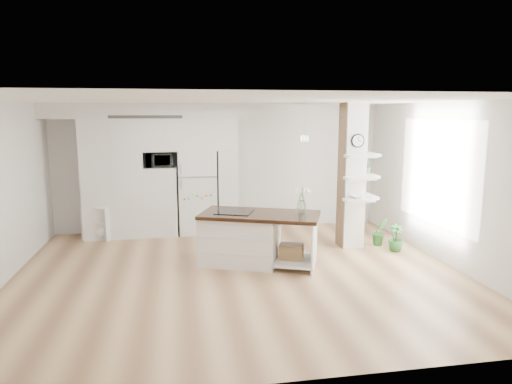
# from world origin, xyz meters

# --- Properties ---
(floor) EXTENTS (7.00, 6.00, 0.01)m
(floor) POSITION_xyz_m (0.00, 0.00, 0.00)
(floor) COLOR tan
(floor) RESTS_ON ground
(room) EXTENTS (7.04, 6.04, 2.72)m
(room) POSITION_xyz_m (0.00, 0.00, 1.86)
(room) COLOR white
(room) RESTS_ON ground
(cabinet_wall) EXTENTS (4.00, 0.71, 2.70)m
(cabinet_wall) POSITION_xyz_m (-1.45, 2.67, 1.51)
(cabinet_wall) COLOR white
(cabinet_wall) RESTS_ON floor
(refrigerator) EXTENTS (0.78, 0.69, 1.75)m
(refrigerator) POSITION_xyz_m (-0.53, 2.68, 0.88)
(refrigerator) COLOR white
(refrigerator) RESTS_ON floor
(column) EXTENTS (0.69, 0.90, 2.70)m
(column) POSITION_xyz_m (2.38, 1.13, 1.35)
(column) COLOR silver
(column) RESTS_ON floor
(window) EXTENTS (0.00, 2.40, 2.40)m
(window) POSITION_xyz_m (3.48, 0.30, 1.50)
(window) COLOR white
(window) RESTS_ON room
(pendant_light) EXTENTS (0.12, 0.12, 0.10)m
(pendant_light) POSITION_xyz_m (1.70, 0.15, 2.12)
(pendant_light) COLOR white
(pendant_light) RESTS_ON room
(kitchen_island) EXTENTS (2.14, 1.57, 1.44)m
(kitchen_island) POSITION_xyz_m (0.20, 0.51, 0.46)
(kitchen_island) COLOR white
(kitchen_island) RESTS_ON floor
(bookshelf) EXTENTS (0.66, 0.53, 0.68)m
(bookshelf) POSITION_xyz_m (-2.51, 2.49, 0.30)
(bookshelf) COLOR white
(bookshelf) RESTS_ON floor
(floor_plant_a) EXTENTS (0.30, 0.25, 0.54)m
(floor_plant_a) POSITION_xyz_m (2.87, 1.12, 0.27)
(floor_plant_a) COLOR #2C6F2C
(floor_plant_a) RESTS_ON floor
(floor_plant_b) EXTENTS (0.32, 0.32, 0.50)m
(floor_plant_b) POSITION_xyz_m (3.00, 0.72, 0.25)
(floor_plant_b) COLOR #2C6F2C
(floor_plant_b) RESTS_ON floor
(microwave) EXTENTS (0.54, 0.37, 0.30)m
(microwave) POSITION_xyz_m (-1.27, 2.62, 1.57)
(microwave) COLOR #2D2D2D
(microwave) RESTS_ON cabinet_wall
(shelf_plant) EXTENTS (0.27, 0.23, 0.30)m
(shelf_plant) POSITION_xyz_m (2.63, 1.30, 1.52)
(shelf_plant) COLOR #2C6F2C
(shelf_plant) RESTS_ON column
(decor_bowl) EXTENTS (0.22, 0.22, 0.05)m
(decor_bowl) POSITION_xyz_m (2.30, 0.90, 1.00)
(decor_bowl) COLOR white
(decor_bowl) RESTS_ON column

